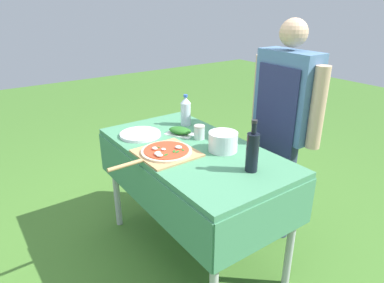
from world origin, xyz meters
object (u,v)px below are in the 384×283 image
water_bottle (186,111)px  herb_container (180,131)px  oil_bottle (252,151)px  plate_stack (140,134)px  person_cook (284,117)px  mixing_tub (223,142)px  sauce_jar (199,133)px  pizza_on_peel (165,152)px  prep_table (192,162)px

water_bottle → herb_container: 0.21m
oil_bottle → plate_stack: 0.85m
person_cook → mixing_tub: (-0.02, -0.53, -0.06)m
person_cook → water_bottle: person_cook is taller
oil_bottle → water_bottle: oil_bottle is taller
water_bottle → plate_stack: bearing=-89.7°
oil_bottle → water_bottle: bearing=171.2°
plate_stack → sauce_jar: sauce_jar is taller
oil_bottle → pizza_on_peel: bearing=-148.6°
pizza_on_peel → sauce_jar: size_ratio=5.95×
pizza_on_peel → herb_container: herb_container is taller
sauce_jar → person_cook: bearing=64.6°
herb_container → plate_stack: bearing=-119.7°
water_bottle → person_cook: bearing=40.5°
oil_bottle → mixing_tub: bearing=170.6°
oil_bottle → sauce_jar: bearing=175.2°
prep_table → water_bottle: 0.47m
pizza_on_peel → plate_stack: 0.36m
person_cook → water_bottle: 0.70m
pizza_on_peel → oil_bottle: bearing=30.1°
water_bottle → plate_stack: size_ratio=0.82×
herb_container → mixing_tub: bearing=9.7°
person_cook → prep_table: bearing=77.8°
person_cook → herb_container: person_cook is taller
pizza_on_peel → water_bottle: (-0.36, 0.40, 0.09)m
herb_container → plate_stack: 0.27m
prep_table → oil_bottle: 0.49m
water_bottle → plate_stack: water_bottle is taller
mixing_tub → plate_stack: (-0.51, -0.30, -0.05)m
oil_bottle → herb_container: 0.68m
plate_stack → mixing_tub: bearing=30.4°
oil_bottle → herb_container: size_ratio=1.29×
person_cook → pizza_on_peel: 0.87m
prep_table → pizza_on_peel: (-0.01, -0.19, 0.12)m
pizza_on_peel → plate_stack: pizza_on_peel is taller
person_cook → plate_stack: size_ratio=5.61×
person_cook → oil_bottle: 0.64m
person_cook → oil_bottle: bearing=117.0°
plate_stack → oil_bottle: bearing=17.3°
oil_bottle → sauce_jar: 0.54m
sauce_jar → water_bottle: bearing=163.8°
herb_container → prep_table: bearing=-15.1°
herb_container → sauce_jar: bearing=23.5°
prep_table → water_bottle: water_bottle is taller
mixing_tub → sauce_jar: bearing=-179.1°
prep_table → sauce_jar: size_ratio=14.37×
prep_table → oil_bottle: oil_bottle is taller
sauce_jar → herb_container: bearing=-156.5°
water_bottle → mixing_tub: bearing=-8.5°
person_cook → mixing_tub: person_cook is taller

